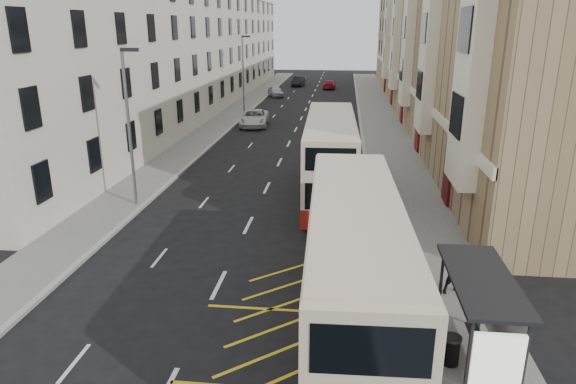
# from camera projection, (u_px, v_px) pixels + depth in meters

# --- Properties ---
(ground) EXTENTS (200.00, 200.00, 0.00)m
(ground) POSITION_uv_depth(u_px,v_px,m) (187.00, 349.00, 15.26)
(ground) COLOR black
(ground) RESTS_ON ground
(pavement_right) EXTENTS (4.00, 120.00, 0.15)m
(pavement_right) POSITION_uv_depth(u_px,v_px,m) (387.00, 140.00, 42.75)
(pavement_right) COLOR #61615C
(pavement_right) RESTS_ON ground
(pavement_left) EXTENTS (3.00, 120.00, 0.15)m
(pavement_left) POSITION_uv_depth(u_px,v_px,m) (205.00, 136.00, 44.37)
(pavement_left) COLOR #61615C
(pavement_left) RESTS_ON ground
(kerb_right) EXTENTS (0.25, 120.00, 0.15)m
(kerb_right) POSITION_uv_depth(u_px,v_px,m) (362.00, 139.00, 42.96)
(kerb_right) COLOR #979792
(kerb_right) RESTS_ON ground
(kerb_left) EXTENTS (0.25, 120.00, 0.15)m
(kerb_left) POSITION_uv_depth(u_px,v_px,m) (222.00, 136.00, 44.21)
(kerb_left) COLOR #979792
(kerb_left) RESTS_ON ground
(road_markings) EXTENTS (10.00, 110.00, 0.01)m
(road_markings) POSITION_uv_depth(u_px,v_px,m) (305.00, 111.00, 57.78)
(road_markings) COLOR silver
(road_markings) RESTS_ON ground
(terrace_right) EXTENTS (10.75, 79.00, 15.25)m
(terrace_right) POSITION_uv_depth(u_px,v_px,m) (446.00, 41.00, 54.25)
(terrace_right) COLOR tan
(terrace_right) RESTS_ON ground
(terrace_left) EXTENTS (9.18, 79.00, 13.25)m
(terrace_left) POSITION_uv_depth(u_px,v_px,m) (187.00, 50.00, 57.64)
(terrace_left) COLOR silver
(terrace_left) RESTS_ON ground
(bus_shelter) EXTENTS (1.65, 4.25, 2.70)m
(bus_shelter) POSITION_uv_depth(u_px,v_px,m) (489.00, 309.00, 13.36)
(bus_shelter) COLOR black
(bus_shelter) RESTS_ON pavement_right
(guard_railing) EXTENTS (0.06, 6.56, 1.01)m
(guard_railing) POSITION_uv_depth(u_px,v_px,m) (387.00, 252.00, 19.78)
(guard_railing) COLOR red
(guard_railing) RESTS_ON pavement_right
(street_lamp_near) EXTENTS (0.93, 0.18, 8.00)m
(street_lamp_near) POSITION_uv_depth(u_px,v_px,m) (129.00, 120.00, 25.83)
(street_lamp_near) COLOR slate
(street_lamp_near) RESTS_ON pavement_left
(street_lamp_far) EXTENTS (0.93, 0.18, 8.00)m
(street_lamp_far) POSITION_uv_depth(u_px,v_px,m) (243.00, 70.00, 54.17)
(street_lamp_far) COLOR slate
(street_lamp_far) RESTS_ON pavement_left
(double_decker_front) EXTENTS (2.97, 11.46, 4.54)m
(double_decker_front) POSITION_uv_depth(u_px,v_px,m) (354.00, 273.00, 14.92)
(double_decker_front) COLOR beige
(double_decker_front) RESTS_ON ground
(double_decker_rear) EXTENTS (2.94, 11.44, 4.54)m
(double_decker_rear) POSITION_uv_depth(u_px,v_px,m) (330.00, 158.00, 27.91)
(double_decker_rear) COLOR beige
(double_decker_rear) RESTS_ON ground
(litter_bin) EXTENTS (0.52, 0.52, 0.87)m
(litter_bin) POSITION_uv_depth(u_px,v_px,m) (451.00, 350.00, 14.25)
(litter_bin) COLOR black
(litter_bin) RESTS_ON pavement_right
(pedestrian_near) EXTENTS (0.66, 0.52, 1.59)m
(pedestrian_near) POSITION_uv_depth(u_px,v_px,m) (426.00, 325.00, 14.81)
(pedestrian_near) COLOR black
(pedestrian_near) RESTS_ON pavement_right
(pedestrian_mid) EXTENTS (1.03, 0.89, 1.83)m
(pedestrian_mid) POSITION_uv_depth(u_px,v_px,m) (458.00, 270.00, 17.87)
(pedestrian_mid) COLOR black
(pedestrian_mid) RESTS_ON pavement_right
(pedestrian_far) EXTENTS (1.00, 0.65, 1.58)m
(pedestrian_far) POSITION_uv_depth(u_px,v_px,m) (397.00, 255.00, 19.30)
(pedestrian_far) COLOR black
(pedestrian_far) RESTS_ON pavement_right
(white_van) EXTENTS (2.97, 5.67, 1.52)m
(white_van) POSITION_uv_depth(u_px,v_px,m) (254.00, 118.00, 48.76)
(white_van) COLOR silver
(white_van) RESTS_ON ground
(car_silver) EXTENTS (2.90, 4.35, 1.37)m
(car_silver) POSITION_uv_depth(u_px,v_px,m) (276.00, 91.00, 68.80)
(car_silver) COLOR #ABAEB3
(car_silver) RESTS_ON ground
(car_dark) EXTENTS (1.87, 4.68, 1.52)m
(car_dark) POSITION_uv_depth(u_px,v_px,m) (298.00, 81.00, 80.68)
(car_dark) COLOR black
(car_dark) RESTS_ON ground
(car_red) EXTENTS (1.85, 4.46, 1.29)m
(car_red) POSITION_uv_depth(u_px,v_px,m) (329.00, 84.00, 77.26)
(car_red) COLOR #AA1320
(car_red) RESTS_ON ground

